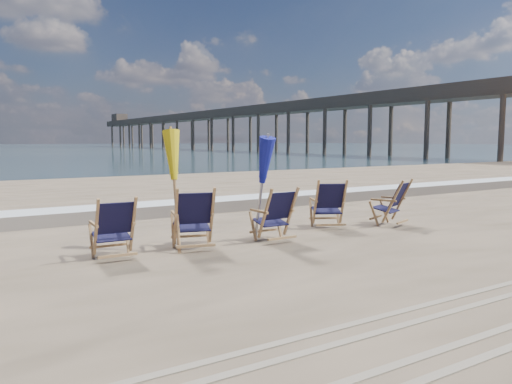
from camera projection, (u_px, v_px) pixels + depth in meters
surf_foam at (148, 204)px, 14.83m from camera, size 200.00×1.40×0.01m
wet_sand_strip at (167, 210)px, 13.56m from camera, size 200.00×2.60×0.00m
tire_tracks at (497, 314)px, 5.45m from camera, size 80.00×1.30×0.01m
beach_chair_0 at (133, 227)px, 7.97m from camera, size 0.69×0.77×1.03m
beach_chair_1 at (212, 218)px, 8.59m from camera, size 0.90×0.96×1.11m
beach_chair_2 at (291, 214)px, 9.35m from camera, size 0.67×0.76×1.04m
beach_chair_3 at (343, 204)px, 10.65m from camera, size 0.95×0.99×1.08m
beach_chair_4 at (402, 201)px, 11.23m from camera, size 0.90×0.95×1.04m
umbrella_yellow at (175, 160)px, 8.40m from camera, size 0.30×0.30×2.08m
umbrella_blue at (261, 163)px, 9.19m from camera, size 0.30×0.30×1.98m
fishing_pier at (225, 125)px, 89.80m from camera, size 4.40×140.00×9.30m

